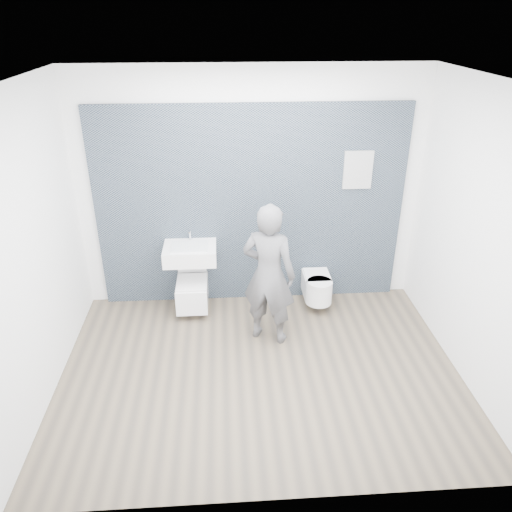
{
  "coord_description": "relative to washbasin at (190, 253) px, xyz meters",
  "views": [
    {
      "loc": [
        -0.32,
        -4.01,
        3.31
      ],
      "look_at": [
        0.0,
        0.6,
        1.0
      ],
      "focal_mm": 35.0,
      "sensor_mm": 36.0,
      "label": 1
    }
  ],
  "objects": [
    {
      "name": "tile_wall",
      "position": [
        0.72,
        0.26,
        -0.76
      ],
      "size": [
        3.6,
        0.06,
        2.4
      ],
      "primitive_type": "cube",
      "color": "black",
      "rests_on": "ground"
    },
    {
      "name": "toilet_square",
      "position": [
        0.0,
        -0.03,
        -0.49
      ],
      "size": [
        0.36,
        0.53,
        0.68
      ],
      "color": "white",
      "rests_on": "ground"
    },
    {
      "name": "info_placard",
      "position": [
        1.95,
        0.21,
        -0.76
      ],
      "size": [
        0.33,
        0.03,
        0.44
      ],
      "primitive_type": "cube",
      "color": "white",
      "rests_on": "ground"
    },
    {
      "name": "washbasin",
      "position": [
        0.0,
        0.0,
        0.0
      ],
      "size": [
        0.6,
        0.45,
        0.45
      ],
      "color": "white",
      "rests_on": "ground"
    },
    {
      "name": "room_shell",
      "position": [
        0.72,
        -1.21,
        0.98
      ],
      "size": [
        4.0,
        4.0,
        4.0
      ],
      "color": "white",
      "rests_on": "ground"
    },
    {
      "name": "ground",
      "position": [
        0.72,
        -1.21,
        -0.76
      ],
      "size": [
        4.0,
        4.0,
        0.0
      ],
      "primitive_type": "plane",
      "color": "brown",
      "rests_on": "ground"
    },
    {
      "name": "visitor",
      "position": [
        0.86,
        -0.64,
        0.03
      ],
      "size": [
        0.68,
        0.57,
        1.58
      ],
      "primitive_type": "imported",
      "rotation": [
        0.0,
        0.0,
        2.74
      ],
      "color": "#5C5C60",
      "rests_on": "ground"
    },
    {
      "name": "toilet_rounded",
      "position": [
        1.51,
        -0.04,
        -0.5
      ],
      "size": [
        0.32,
        0.54,
        0.29
      ],
      "color": "white",
      "rests_on": "ground"
    }
  ]
}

